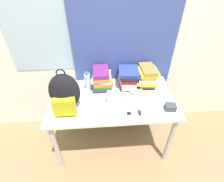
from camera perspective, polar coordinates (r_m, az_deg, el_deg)
ground_plane at (r=2.27m, az=0.77°, el=-23.25°), size 12.00×12.00×0.00m
wall_back at (r=2.01m, az=-1.18°, el=16.90°), size 6.00×0.06×2.50m
curtain_blue at (r=1.97m, az=4.17°, el=16.39°), size 1.14×0.04×2.50m
desk at (r=1.95m, az=0.00°, el=-4.35°), size 1.35×0.73×0.76m
backpack at (r=1.71m, az=-15.19°, el=-0.74°), size 0.29×0.25×0.45m
book_stack_left at (r=1.98m, az=-3.41°, el=4.11°), size 0.24×0.29×0.23m
book_stack_center at (r=2.01m, az=5.29°, el=4.34°), size 0.24×0.29×0.21m
book_stack_right at (r=2.05m, az=11.21°, el=4.71°), size 0.24×0.28×0.23m
water_bottle at (r=1.95m, az=-7.97°, el=3.00°), size 0.07×0.07×0.23m
sports_bottle at (r=1.92m, az=-4.92°, el=2.58°), size 0.07×0.07×0.23m
sunscreen_bottle at (r=1.78m, az=-0.98°, el=-2.14°), size 0.05×0.05×0.16m
cell_phone at (r=1.72m, az=5.55°, el=-7.48°), size 0.09×0.11×0.02m
sunglasses_case at (r=1.96m, az=7.94°, el=-0.32°), size 0.15×0.07×0.04m
camera_pouch at (r=1.84m, az=18.55°, el=-5.00°), size 0.12×0.10×0.06m
wristwatch at (r=1.75m, az=8.97°, el=-6.92°), size 0.04×0.08×0.01m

